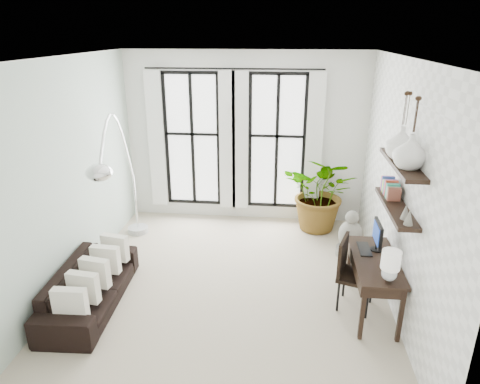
# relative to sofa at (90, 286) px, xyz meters

# --- Properties ---
(floor) EXTENTS (5.00, 5.00, 0.00)m
(floor) POSITION_rel_sofa_xyz_m (1.80, 0.64, -0.28)
(floor) COLOR #B3A58E
(floor) RESTS_ON ground
(ceiling) EXTENTS (5.00, 5.00, 0.00)m
(ceiling) POSITION_rel_sofa_xyz_m (1.80, 0.64, 2.92)
(ceiling) COLOR white
(ceiling) RESTS_ON wall_back
(wall_left) EXTENTS (0.00, 5.00, 5.00)m
(wall_left) POSITION_rel_sofa_xyz_m (-0.45, 0.64, 1.32)
(wall_left) COLOR #AEC2B4
(wall_left) RESTS_ON floor
(wall_right) EXTENTS (0.00, 5.00, 5.00)m
(wall_right) POSITION_rel_sofa_xyz_m (4.05, 0.64, 1.32)
(wall_right) COLOR white
(wall_right) RESTS_ON floor
(wall_back) EXTENTS (4.50, 0.00, 4.50)m
(wall_back) POSITION_rel_sofa_xyz_m (1.80, 3.14, 1.32)
(wall_back) COLOR white
(wall_back) RESTS_ON floor
(windows) EXTENTS (3.26, 0.13, 2.65)m
(windows) POSITION_rel_sofa_xyz_m (1.60, 3.07, 1.28)
(windows) COLOR white
(windows) RESTS_ON wall_back
(wall_shelves) EXTENTS (0.25, 1.30, 0.60)m
(wall_shelves) POSITION_rel_sofa_xyz_m (3.91, 0.29, 1.44)
(wall_shelves) COLOR black
(wall_shelves) RESTS_ON wall_right
(sofa) EXTENTS (0.85, 1.97, 0.57)m
(sofa) POSITION_rel_sofa_xyz_m (0.00, 0.00, 0.00)
(sofa) COLOR black
(sofa) RESTS_ON floor
(throw_pillows) EXTENTS (0.40, 1.52, 0.40)m
(throw_pillows) POSITION_rel_sofa_xyz_m (0.10, -0.00, 0.22)
(throw_pillows) COLOR silver
(throw_pillows) RESTS_ON sofa
(plant) EXTENTS (1.65, 1.56, 1.46)m
(plant) POSITION_rel_sofa_xyz_m (3.26, 2.72, 0.45)
(plant) COLOR #2D7228
(plant) RESTS_ON floor
(desk) EXTENTS (0.55, 1.31, 1.16)m
(desk) POSITION_rel_sofa_xyz_m (3.75, 0.21, 0.44)
(desk) COLOR black
(desk) RESTS_ON floor
(desk_chair) EXTENTS (0.59, 0.59, 0.99)m
(desk_chair) POSITION_rel_sofa_xyz_m (3.47, 0.34, 0.28)
(desk_chair) COLOR black
(desk_chair) RESTS_ON floor
(arc_lamp) EXTENTS (0.75, 2.52, 2.45)m
(arc_lamp) POSITION_rel_sofa_xyz_m (0.10, 1.13, 1.63)
(arc_lamp) COLOR silver
(arc_lamp) RESTS_ON floor
(buddha) EXTENTS (0.44, 0.44, 0.79)m
(buddha) POSITION_rel_sofa_xyz_m (3.67, 1.76, 0.05)
(buddha) COLOR gray
(buddha) RESTS_ON floor
(vase_a) EXTENTS (0.37, 0.37, 0.38)m
(vase_a) POSITION_rel_sofa_xyz_m (3.91, 0.01, 1.98)
(vase_a) COLOR white
(vase_a) RESTS_ON shelf_upper
(vase_b) EXTENTS (0.37, 0.37, 0.38)m
(vase_b) POSITION_rel_sofa_xyz_m (3.91, 0.41, 1.98)
(vase_b) COLOR white
(vase_b) RESTS_ON shelf_upper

